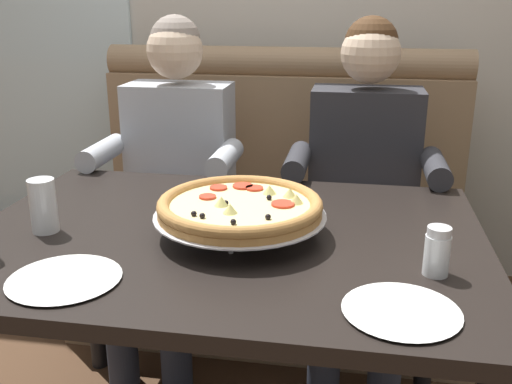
# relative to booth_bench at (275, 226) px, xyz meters

# --- Properties ---
(booth_bench) EXTENTS (1.59, 0.78, 1.13)m
(booth_bench) POSITION_rel_booth_bench_xyz_m (0.00, 0.00, 0.00)
(booth_bench) COLOR #937556
(booth_bench) RESTS_ON ground_plane
(dining_table) EXTENTS (1.33, 0.96, 0.76)m
(dining_table) POSITION_rel_booth_bench_xyz_m (0.00, -0.95, 0.27)
(dining_table) COLOR black
(dining_table) RESTS_ON ground_plane
(diner_left) EXTENTS (0.54, 0.64, 1.27)m
(diner_left) POSITION_rel_booth_bench_xyz_m (-0.36, -0.27, 0.31)
(diner_left) COLOR #2D3342
(diner_left) RESTS_ON ground_plane
(diner_right) EXTENTS (0.54, 0.64, 1.27)m
(diner_right) POSITION_rel_booth_bench_xyz_m (0.36, -0.27, 0.31)
(diner_right) COLOR #2D3342
(diner_right) RESTS_ON ground_plane
(pizza) EXTENTS (0.44, 0.44, 0.11)m
(pizza) POSITION_rel_booth_bench_xyz_m (0.04, -0.96, 0.43)
(pizza) COLOR silver
(pizza) RESTS_ON dining_table
(shaker_pepper_flakes) EXTENTS (0.06, 0.06, 0.11)m
(shaker_pepper_flakes) POSITION_rel_booth_bench_xyz_m (0.51, -1.10, 0.40)
(shaker_pepper_flakes) COLOR white
(shaker_pepper_flakes) RESTS_ON dining_table
(plate_near_left) EXTENTS (0.23, 0.23, 0.02)m
(plate_near_left) POSITION_rel_booth_bench_xyz_m (0.42, -1.28, 0.37)
(plate_near_left) COLOR white
(plate_near_left) RESTS_ON dining_table
(plate_near_right) EXTENTS (0.24, 0.24, 0.02)m
(plate_near_right) POSITION_rel_booth_bench_xyz_m (-0.28, -1.27, 0.37)
(plate_near_right) COLOR white
(plate_near_right) RESTS_ON dining_table
(drinking_glass) EXTENTS (0.07, 0.07, 0.14)m
(drinking_glass) POSITION_rel_booth_bench_xyz_m (-0.46, -1.02, 0.42)
(drinking_glass) COLOR silver
(drinking_glass) RESTS_ON dining_table
(patio_chair) EXTENTS (0.43, 0.43, 0.86)m
(patio_chair) POSITION_rel_booth_bench_xyz_m (-1.22, 0.99, 0.13)
(patio_chair) COLOR black
(patio_chair) RESTS_ON ground_plane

